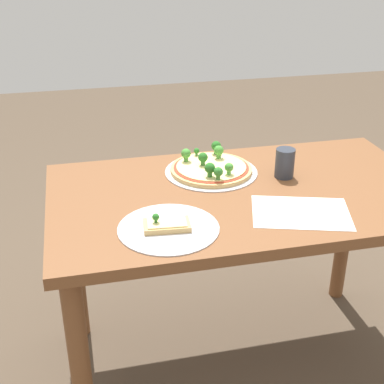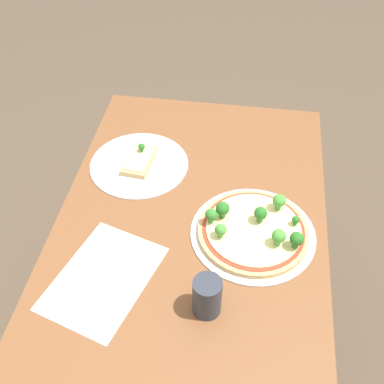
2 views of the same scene
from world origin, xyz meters
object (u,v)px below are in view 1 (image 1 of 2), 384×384
(pizza_tray_slice, at_px, (168,227))
(dining_table, at_px, (242,219))
(pizza_tray_whole, at_px, (211,168))
(drinking_cup, at_px, (285,163))

(pizza_tray_slice, bearing_deg, dining_table, 32.98)
(dining_table, relative_size, pizza_tray_slice, 4.31)
(pizza_tray_whole, relative_size, pizza_tray_slice, 1.11)
(pizza_tray_whole, distance_m, drinking_cup, 0.25)
(dining_table, distance_m, pizza_tray_slice, 0.36)
(pizza_tray_whole, bearing_deg, dining_table, -68.27)
(pizza_tray_slice, bearing_deg, pizza_tray_whole, 57.97)
(dining_table, bearing_deg, pizza_tray_whole, 111.73)
(dining_table, height_order, pizza_tray_whole, pizza_tray_whole)
(pizza_tray_slice, xyz_separation_m, drinking_cup, (0.45, 0.26, 0.04))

